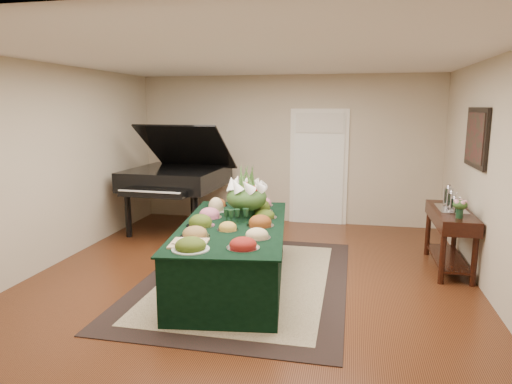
% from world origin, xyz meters
% --- Properties ---
extents(ground, '(6.00, 6.00, 0.00)m').
position_xyz_m(ground, '(0.00, 0.00, 0.00)').
color(ground, black).
rests_on(ground, ground).
extents(area_rug, '(2.49, 3.48, 0.01)m').
position_xyz_m(area_rug, '(-0.05, -0.09, 0.01)').
color(area_rug, black).
rests_on(area_rug, ground).
extents(kitchen_doorway, '(1.05, 0.07, 2.10)m').
position_xyz_m(kitchen_doorway, '(0.60, 2.97, 1.02)').
color(kitchen_doorway, white).
rests_on(kitchen_doorway, ground).
extents(buffet_table, '(1.55, 2.73, 0.75)m').
position_xyz_m(buffet_table, '(-0.17, -0.22, 0.38)').
color(buffet_table, black).
rests_on(buffet_table, ground).
extents(food_platters, '(1.16, 2.48, 0.15)m').
position_xyz_m(food_platters, '(-0.20, -0.18, 0.80)').
color(food_platters, silver).
rests_on(food_platters, buffet_table).
extents(cutting_board, '(0.41, 0.41, 0.10)m').
position_xyz_m(cutting_board, '(-0.40, -1.09, 0.78)').
color(cutting_board, tan).
rests_on(cutting_board, buffet_table).
extents(green_goblets, '(0.29, 0.18, 0.18)m').
position_xyz_m(green_goblets, '(-0.15, -0.18, 0.84)').
color(green_goblets, black).
rests_on(green_goblets, buffet_table).
extents(floral_centerpiece, '(0.54, 0.54, 0.54)m').
position_xyz_m(floral_centerpiece, '(-0.10, 0.19, 1.06)').
color(floral_centerpiece, black).
rests_on(floral_centerpiece, buffet_table).
extents(grand_piano, '(1.70, 1.90, 1.85)m').
position_xyz_m(grand_piano, '(-1.76, 1.99, 0.94)').
color(grand_piano, black).
rests_on(grand_piano, ground).
extents(wicker_basket, '(0.43, 0.43, 0.27)m').
position_xyz_m(wicker_basket, '(-1.21, 1.43, 0.13)').
color(wicker_basket, olive).
rests_on(wicker_basket, ground).
extents(mahogany_sideboard, '(0.45, 1.35, 0.80)m').
position_xyz_m(mahogany_sideboard, '(2.50, 0.86, 0.62)').
color(mahogany_sideboard, black).
rests_on(mahogany_sideboard, ground).
extents(tea_service, '(0.34, 0.74, 0.30)m').
position_xyz_m(tea_service, '(2.50, 0.88, 0.92)').
color(tea_service, silver).
rests_on(tea_service, mahogany_sideboard).
extents(pink_bouquet, '(0.19, 0.19, 0.24)m').
position_xyz_m(pink_bouquet, '(2.50, 0.42, 0.96)').
color(pink_bouquet, black).
rests_on(pink_bouquet, mahogany_sideboard).
extents(wall_painting, '(0.05, 0.95, 0.75)m').
position_xyz_m(wall_painting, '(2.72, 0.86, 1.75)').
color(wall_painting, black).
rests_on(wall_painting, ground).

